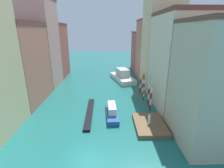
# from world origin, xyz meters

# --- Properties ---
(ground_plane) EXTENTS (154.00, 154.00, 0.00)m
(ground_plane) POSITION_xyz_m (0.00, 24.50, 0.00)
(ground_plane) COLOR #1E6B66
(building_left_1) EXTENTS (7.39, 11.97, 15.15)m
(building_left_1) POSITION_xyz_m (-14.44, 16.37, 7.59)
(building_left_1) COLOR #C6705B
(building_left_1) RESTS_ON ground
(building_left_2) EXTENTS (7.39, 9.03, 20.90)m
(building_left_2) POSITION_xyz_m (-14.44, 26.99, 10.46)
(building_left_2) COLOR tan
(building_left_2) RESTS_ON ground
(building_left_3) EXTENTS (7.39, 8.98, 15.59)m
(building_left_3) POSITION_xyz_m (-14.44, 36.05, 7.81)
(building_left_3) COLOR #B25147
(building_left_3) RESTS_ON ground
(building_right_0) EXTENTS (7.39, 9.06, 14.94)m
(building_right_0) POSITION_xyz_m (14.44, 3.60, 7.48)
(building_right_0) COLOR #BCB299
(building_right_0) RESTS_ON ground
(building_right_1) EXTENTS (7.39, 12.23, 16.75)m
(building_right_1) POSITION_xyz_m (14.44, 14.36, 8.39)
(building_right_1) COLOR beige
(building_right_1) RESTS_ON ground
(building_right_2) EXTENTS (7.39, 9.48, 21.68)m
(building_right_2) POSITION_xyz_m (14.44, 25.12, 10.85)
(building_right_2) COLOR beige
(building_right_2) RESTS_ON ground
(building_right_3) EXTENTS (7.39, 9.15, 16.60)m
(building_right_3) POSITION_xyz_m (14.44, 34.50, 8.31)
(building_right_3) COLOR #C6705B
(building_right_3) RESTS_ON ground
(building_right_4) EXTENTS (7.39, 10.36, 13.25)m
(building_right_4) POSITION_xyz_m (14.44, 44.58, 6.63)
(building_right_4) COLOR #B25147
(building_right_4) RESTS_ON ground
(waterfront_dock) EXTENTS (4.43, 6.31, 0.57)m
(waterfront_dock) POSITION_xyz_m (8.31, 6.69, 0.29)
(waterfront_dock) COLOR brown
(waterfront_dock) RESTS_ON ground
(person_on_dock) EXTENTS (0.36, 0.36, 1.53)m
(person_on_dock) POSITION_xyz_m (8.13, 6.44, 1.28)
(person_on_dock) COLOR white
(person_on_dock) RESTS_ON waterfront_dock
(mooring_pole_0) EXTENTS (0.37, 0.37, 4.74)m
(mooring_pole_0) POSITION_xyz_m (9.61, 11.84, 2.43)
(mooring_pole_0) COLOR red
(mooring_pole_0) RESTS_ON ground
(mooring_pole_1) EXTENTS (0.37, 0.37, 4.64)m
(mooring_pole_1) POSITION_xyz_m (9.78, 14.24, 2.38)
(mooring_pole_1) COLOR red
(mooring_pole_1) RESTS_ON ground
(mooring_pole_2) EXTENTS (0.27, 0.27, 4.42)m
(mooring_pole_2) POSITION_xyz_m (9.36, 16.67, 2.25)
(mooring_pole_2) COLOR red
(mooring_pole_2) RESTS_ON ground
(mooring_pole_3) EXTENTS (0.39, 0.39, 5.09)m
(mooring_pole_3) POSITION_xyz_m (9.60, 18.64, 2.60)
(mooring_pole_3) COLOR red
(mooring_pole_3) RESTS_ON ground
(mooring_pole_4) EXTENTS (0.34, 0.34, 4.53)m
(mooring_pole_4) POSITION_xyz_m (9.44, 21.03, 2.32)
(mooring_pole_4) COLOR red
(mooring_pole_4) RESTS_ON ground
(vaporetto_white) EXTENTS (6.82, 11.47, 3.39)m
(vaporetto_white) POSITION_xyz_m (6.10, 30.43, 1.17)
(vaporetto_white) COLOR white
(vaporetto_white) RESTS_ON ground
(gondola_black) EXTENTS (1.39, 11.00, 0.37)m
(gondola_black) POSITION_xyz_m (-1.08, 10.77, 0.19)
(gondola_black) COLOR black
(gondola_black) RESTS_ON ground
(motorboat_0) EXTENTS (2.17, 7.03, 1.95)m
(motorboat_0) POSITION_xyz_m (2.76, 10.07, 0.73)
(motorboat_0) COLOR #234C93
(motorboat_0) RESTS_ON ground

